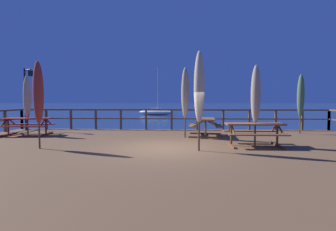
{
  "coord_description": "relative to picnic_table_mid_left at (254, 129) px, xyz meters",
  "views": [
    {
      "loc": [
        0.39,
        -8.46,
        2.22
      ],
      "look_at": [
        0.0,
        0.85,
        1.72
      ],
      "focal_mm": 28.22,
      "sensor_mm": 36.0,
      "label": 1
    }
  ],
  "objects": [
    {
      "name": "patio_umbrella_tall_mid_left",
      "position": [
        3.1,
        3.54,
        1.2
      ],
      "size": [
        0.32,
        0.32,
        2.76
      ],
      "color": "#4C3828",
      "rests_on": "wooden_deck"
    },
    {
      "name": "patio_umbrella_short_back",
      "position": [
        -1.93,
        -0.99,
        1.36
      ],
      "size": [
        0.32,
        0.32,
        3.01
      ],
      "color": "#4C3828",
      "rests_on": "wooden_deck"
    },
    {
      "name": "picnic_table_mid_right",
      "position": [
        -1.39,
        2.5,
        -0.01
      ],
      "size": [
        1.54,
        1.77,
        0.78
      ],
      "color": "brown",
      "rests_on": "wooden_deck"
    },
    {
      "name": "patio_umbrella_tall_mid_right",
      "position": [
        -6.97,
        -0.82,
        1.2
      ],
      "size": [
        0.32,
        0.32,
        2.77
      ],
      "color": "#4C3828",
      "rests_on": "wooden_deck"
    },
    {
      "name": "ground_plane",
      "position": [
        -2.93,
        -0.51,
        -1.28
      ],
      "size": [
        600.0,
        600.0,
        0.0
      ],
      "primitive_type": "plane",
      "color": "navy"
    },
    {
      "name": "picnic_table_back_right",
      "position": [
        -9.3,
        2.45,
        0.0
      ],
      "size": [
        2.12,
        1.57,
        0.78
      ],
      "color": "maroon",
      "rests_on": "wooden_deck"
    },
    {
      "name": "railing_waterside_far",
      "position": [
        -2.93,
        5.02,
        0.17
      ],
      "size": [
        16.45,
        0.1,
        1.09
      ],
      "color": "brown",
      "rests_on": "wooden_deck"
    },
    {
      "name": "patio_umbrella_tall_back_left",
      "position": [
        -2.29,
        1.93,
        1.29
      ],
      "size": [
        0.32,
        0.32,
        2.9
      ],
      "color": "#4C3828",
      "rests_on": "wooden_deck"
    },
    {
      "name": "lamp_post_hooked",
      "position": [
        -10.38,
        4.38,
        1.55
      ],
      "size": [
        0.63,
        0.4,
        3.2
      ],
      "color": "black",
      "rests_on": "wooden_deck"
    },
    {
      "name": "wooden_deck",
      "position": [
        -2.93,
        -0.51,
        -0.92
      ],
      "size": [
        16.65,
        11.35,
        0.72
      ],
      "primitive_type": "cube",
      "color": "brown",
      "rests_on": "ground"
    },
    {
      "name": "patio_umbrella_short_mid",
      "position": [
        0.05,
        0.07,
        1.18
      ],
      "size": [
        0.32,
        0.32,
        2.72
      ],
      "color": "#4C3828",
      "rests_on": "wooden_deck"
    },
    {
      "name": "sailboat_distant",
      "position": [
        -6.25,
        33.83,
        -0.77
      ],
      "size": [
        6.23,
        3.22,
        7.72
      ],
      "color": "silver",
      "rests_on": "ground"
    },
    {
      "name": "patio_umbrella_short_front",
      "position": [
        -9.28,
        2.48,
        1.12
      ],
      "size": [
        0.32,
        0.32,
        2.63
      ],
      "color": "#4C3828",
      "rests_on": "wooden_deck"
    },
    {
      "name": "picnic_table_mid_left",
      "position": [
        0.0,
        0.0,
        0.0
      ],
      "size": [
        1.92,
        1.44,
        0.78
      ],
      "color": "brown",
      "rests_on": "wooden_deck"
    }
  ]
}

